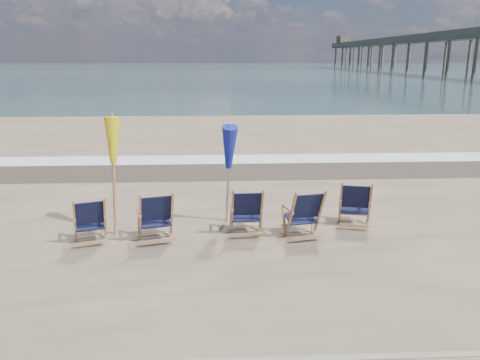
{
  "coord_description": "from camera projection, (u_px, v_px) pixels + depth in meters",
  "views": [
    {
      "loc": [
        -0.44,
        -6.65,
        3.24
      ],
      "look_at": [
        0.0,
        2.2,
        0.9
      ],
      "focal_mm": 35.0,
      "sensor_mm": 36.0,
      "label": 1
    }
  ],
  "objects": [
    {
      "name": "ocean",
      "position": [
        218.0,
        69.0,
        130.88
      ],
      "size": [
        400.0,
        400.0,
        0.0
      ],
      "primitive_type": "plane",
      "color": "#314D52",
      "rests_on": "ground"
    },
    {
      "name": "beach_chair_0",
      "position": [
        105.0,
        219.0,
        8.28
      ],
      "size": [
        0.75,
        0.8,
        0.91
      ],
      "primitive_type": null,
      "rotation": [
        0.0,
        0.0,
        3.45
      ],
      "color": "black",
      "rests_on": "ground"
    },
    {
      "name": "umbrella_yellow",
      "position": [
        112.0,
        148.0,
        8.43
      ],
      "size": [
        0.3,
        0.3,
        2.18
      ],
      "color": "#A6734A",
      "rests_on": "ground"
    },
    {
      "name": "surf_foam",
      "position": [
        231.0,
        159.0,
        15.28
      ],
      "size": [
        200.0,
        1.4,
        0.01
      ],
      "primitive_type": "cube",
      "color": "silver",
      "rests_on": "ground"
    },
    {
      "name": "beach_chair_1",
      "position": [
        172.0,
        216.0,
        8.33
      ],
      "size": [
        0.8,
        0.85,
        1.0
      ],
      "primitive_type": null,
      "rotation": [
        0.0,
        0.0,
        3.39
      ],
      "color": "black",
      "rests_on": "ground"
    },
    {
      "name": "beach_chair_3",
      "position": [
        320.0,
        213.0,
        8.47
      ],
      "size": [
        0.75,
        0.82,
        0.99
      ],
      "primitive_type": null,
      "rotation": [
        0.0,
        0.0,
        3.33
      ],
      "color": "black",
      "rests_on": "ground"
    },
    {
      "name": "umbrella_blue",
      "position": [
        228.0,
        148.0,
        8.92
      ],
      "size": [
        0.3,
        0.3,
        2.07
      ],
      "color": "#A5A5AD",
      "rests_on": "ground"
    },
    {
      "name": "fishing_pier",
      "position": [
        442.0,
        48.0,
        79.38
      ],
      "size": [
        4.4,
        140.0,
        9.3
      ],
      "primitive_type": null,
      "color": "brown",
      "rests_on": "ground"
    },
    {
      "name": "wet_sand_strip",
      "position": [
        232.0,
        170.0,
        13.83
      ],
      "size": [
        200.0,
        2.6,
        0.0
      ],
      "primitive_type": "cube",
      "color": "#42362A",
      "rests_on": "ground"
    },
    {
      "name": "beach_chair_2",
      "position": [
        262.0,
        212.0,
        8.59
      ],
      "size": [
        0.64,
        0.71,
        0.96
      ],
      "primitive_type": null,
      "rotation": [
        0.0,
        0.0,
        3.17
      ],
      "color": "black",
      "rests_on": "ground"
    },
    {
      "name": "beach_chair_4",
      "position": [
        370.0,
        205.0,
        8.94
      ],
      "size": [
        0.78,
        0.83,
        0.98
      ],
      "primitive_type": null,
      "rotation": [
        0.0,
        0.0,
        2.9
      ],
      "color": "black",
      "rests_on": "ground"
    }
  ]
}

